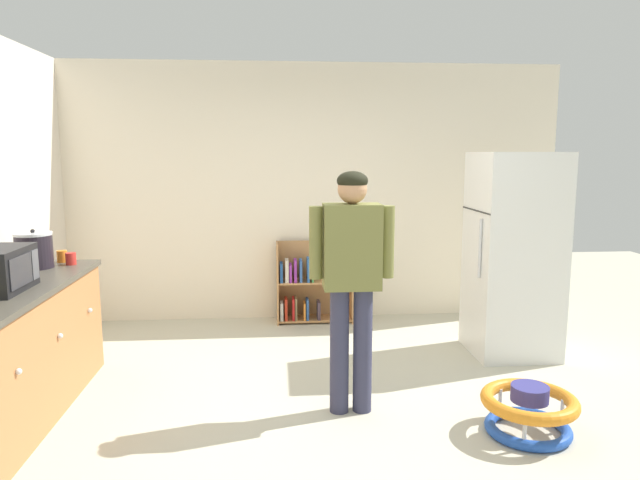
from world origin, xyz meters
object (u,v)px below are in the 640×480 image
(crock_pot, at_px, (34,250))
(red_cup, at_px, (71,259))
(kitchen_counter, at_px, (13,353))
(baby_walker, at_px, (529,410))
(orange_cup, at_px, (62,256))
(refrigerator, at_px, (513,255))
(standing_person, at_px, (352,270))
(bookshelf, at_px, (309,286))

(crock_pot, xyz_separation_m, red_cup, (0.23, 0.11, -0.09))
(kitchen_counter, height_order, crock_pot, crock_pot)
(baby_walker, distance_m, red_cup, 3.53)
(baby_walker, distance_m, orange_cup, 3.67)
(refrigerator, bearing_deg, red_cup, -176.73)
(orange_cup, bearing_deg, standing_person, -23.34)
(crock_pot, height_order, orange_cup, crock_pot)
(bookshelf, xyz_separation_m, baby_walker, (1.24, -2.59, -0.21))
(baby_walker, bearing_deg, standing_person, 158.98)
(red_cup, bearing_deg, kitchen_counter, -101.47)
(refrigerator, xyz_separation_m, crock_pot, (-3.92, -0.32, 0.15))
(crock_pot, height_order, red_cup, crock_pot)
(orange_cup, xyz_separation_m, red_cup, (0.11, -0.11, 0.00))
(baby_walker, bearing_deg, refrigerator, 71.69)
(standing_person, height_order, crock_pot, standing_person)
(standing_person, bearing_deg, kitchen_counter, 177.60)
(baby_walker, bearing_deg, crock_pot, 161.43)
(crock_pot, bearing_deg, baby_walker, -18.57)
(standing_person, distance_m, orange_cup, 2.42)
(orange_cup, bearing_deg, bookshelf, 30.42)
(refrigerator, bearing_deg, baby_walker, -108.31)
(orange_cup, bearing_deg, refrigerator, 1.52)
(bookshelf, bearing_deg, refrigerator, -32.79)
(refrigerator, height_order, crock_pot, refrigerator)
(kitchen_counter, xyz_separation_m, standing_person, (2.27, -0.10, 0.54))
(kitchen_counter, xyz_separation_m, crock_pot, (-0.08, 0.64, 0.59))
(bookshelf, distance_m, orange_cup, 2.46)
(kitchen_counter, height_order, baby_walker, kitchen_counter)
(kitchen_counter, distance_m, red_cup, 0.91)
(standing_person, xyz_separation_m, orange_cup, (-2.22, 0.96, -0.05))
(baby_walker, relative_size, crock_pot, 2.00)
(kitchen_counter, distance_m, orange_cup, 1.00)
(bookshelf, bearing_deg, crock_pot, -146.72)
(kitchen_counter, bearing_deg, standing_person, -2.40)
(orange_cup, bearing_deg, kitchen_counter, -93.12)
(refrigerator, xyz_separation_m, baby_walker, (-0.49, -1.48, -0.73))
(standing_person, distance_m, red_cup, 2.28)
(kitchen_counter, xyz_separation_m, red_cup, (0.15, 0.75, 0.50))
(standing_person, height_order, red_cup, standing_person)
(bookshelf, relative_size, red_cup, 8.95)
(kitchen_counter, xyz_separation_m, refrigerator, (3.84, 0.96, 0.44))
(crock_pot, distance_m, red_cup, 0.27)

